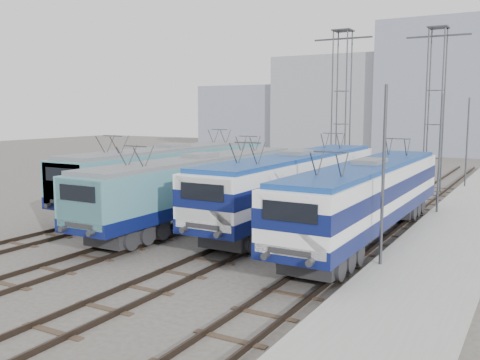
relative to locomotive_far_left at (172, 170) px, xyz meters
name	(u,v)px	position (x,y,z in m)	size (l,w,h in m)	color
ground	(166,254)	(6.75, -9.48, -2.29)	(160.00, 160.00, 0.00)	#514C47
platform	(450,240)	(16.95, -1.48, -2.14)	(4.00, 70.00, 0.30)	#9E9E99
locomotive_far_left	(172,170)	(0.00, 0.00, 0.00)	(2.91, 18.39, 3.46)	#0B144B
locomotive_center_left	(199,183)	(4.50, -3.61, -0.10)	(2.77, 17.51, 3.30)	#0B144B
locomotive_center_right	(295,181)	(9.00, -1.06, 0.04)	(2.89, 18.25, 3.43)	#0B144B
locomotive_far_right	(368,193)	(13.50, -3.01, -0.02)	(2.81, 17.75, 3.34)	#0B144B
catenary_tower_west	(341,102)	(6.75, 12.52, 4.35)	(4.50, 1.20, 12.00)	#3F4247
catenary_tower_east	(435,102)	(13.25, 14.52, 4.35)	(4.50, 1.20, 12.00)	#3F4247
mast_front	(383,180)	(15.35, -7.48, 1.21)	(0.12, 0.12, 7.00)	#3F4247
mast_mid	(439,156)	(15.35, 4.52, 1.21)	(0.12, 0.12, 7.00)	#3F4247
mast_rear	(467,144)	(15.35, 16.52, 1.21)	(0.12, 0.12, 7.00)	#3F4247
building_west	(340,104)	(-7.25, 52.52, 4.71)	(18.00, 12.00, 14.00)	#8C919C
building_center	(467,88)	(10.75, 52.52, 6.71)	(22.00, 14.00, 18.00)	gray
building_far_west	(249,116)	(-23.25, 52.52, 2.71)	(14.00, 10.00, 10.00)	gray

